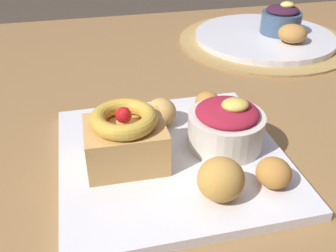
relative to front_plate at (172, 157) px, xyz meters
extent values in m
cube|color=olive|center=(0.02, 0.17, -0.03)|extent=(1.36, 0.90, 0.04)
cylinder|color=olive|center=(0.61, 0.53, -0.39)|extent=(0.07, 0.07, 0.69)
cylinder|color=#AD894C|center=(0.29, 0.36, 0.00)|extent=(0.36, 0.36, 0.00)
cube|color=white|center=(0.00, 0.00, 0.00)|extent=(0.27, 0.27, 0.01)
cube|color=tan|center=(-0.06, 0.00, 0.03)|extent=(0.09, 0.08, 0.05)
torus|color=gold|center=(-0.06, 0.00, 0.07)|extent=(0.08, 0.08, 0.02)
sphere|color=red|center=(-0.06, 0.00, 0.07)|extent=(0.02, 0.02, 0.02)
cylinder|color=silver|center=(0.07, 0.00, 0.03)|extent=(0.09, 0.09, 0.04)
ellipsoid|color=#A31E33|center=(0.07, 0.00, 0.05)|extent=(0.08, 0.08, 0.02)
ellipsoid|color=#E5CC56|center=(0.08, 0.00, 0.07)|extent=(0.03, 0.03, 0.01)
ellipsoid|color=tan|center=(0.00, 0.07, 0.02)|extent=(0.04, 0.04, 0.04)
ellipsoid|color=gold|center=(0.03, -0.09, 0.03)|extent=(0.05, 0.05, 0.05)
ellipsoid|color=#BC7F38|center=(0.09, -0.08, 0.02)|extent=(0.04, 0.04, 0.03)
ellipsoid|color=#BC7F38|center=(0.07, 0.09, 0.02)|extent=(0.04, 0.03, 0.03)
cylinder|color=white|center=(0.29, 0.36, 0.01)|extent=(0.30, 0.30, 0.01)
cylinder|color=#3D5675|center=(0.33, 0.37, 0.03)|extent=(0.08, 0.08, 0.04)
ellipsoid|color=#38192D|center=(0.33, 0.37, 0.06)|extent=(0.07, 0.07, 0.02)
ellipsoid|color=#EAD666|center=(0.33, 0.36, 0.07)|extent=(0.03, 0.03, 0.01)
ellipsoid|color=#B77F3D|center=(0.32, 0.31, 0.03)|extent=(0.06, 0.06, 0.04)
camera|label=1|loc=(-0.09, -0.38, 0.29)|focal=41.93mm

